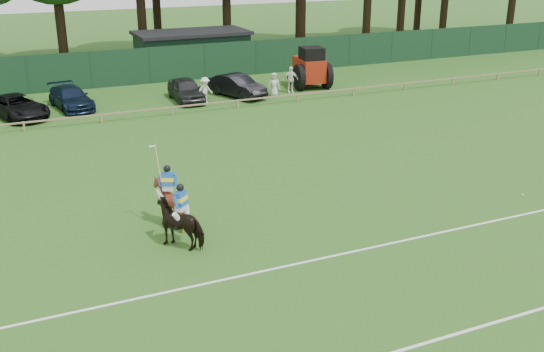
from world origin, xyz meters
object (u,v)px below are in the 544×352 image
hatch_grey (186,90)px  utility_shed (192,51)px  horse_dark (182,223)px  polo_ball (523,195)px  estate_black (237,86)px  horse_chestnut (169,203)px  sedan_navy (71,98)px  suv_black (17,107)px  spectator_left (205,90)px  spectator_right (274,85)px  spectator_mid (290,80)px  tractor (310,68)px

hatch_grey → utility_shed: bearing=72.1°
horse_dark → polo_ball: size_ratio=20.21×
horse_dark → estate_black: horse_dark is taller
horse_chestnut → sedan_navy: (-0.83, 18.51, -0.17)m
estate_black → polo_ball: size_ratio=47.33×
suv_black → polo_ball: (17.15, -20.59, -0.60)m
horse_chestnut → hatch_grey: (5.95, 17.54, -0.11)m
horse_chestnut → spectator_left: (6.83, 16.45, -0.01)m
spectator_right → spectator_left: bearing=-166.1°
hatch_grey → estate_black: hatch_grey is taller
hatch_grey → spectator_mid: 6.93m
hatch_grey → utility_shed: utility_shed is taller
spectator_left → utility_shed: (2.38, 10.09, 0.73)m
suv_black → spectator_mid: (16.74, -0.57, 0.22)m
horse_chestnut → spectator_left: bearing=-87.4°
spectator_mid → tractor: (1.90, 0.93, 0.43)m
horse_dark → sedan_navy: (-0.78, 20.22, -0.13)m
estate_black → spectator_left: 2.57m
polo_ball → hatch_grey: bearing=109.5°
sedan_navy → spectator_left: size_ratio=2.75×
spectator_mid → utility_shed: utility_shed is taller
estate_black → hatch_grey: bearing=155.3°
sedan_navy → tractor: size_ratio=1.26×
suv_black → utility_shed: (13.11, 9.03, 0.89)m
estate_black → spectator_left: spectator_left is taller
polo_ball → spectator_mid: bearing=91.2°
polo_ball → spectator_right: bearing=95.5°
estate_black → tractor: tractor is taller
polo_ball → utility_shed: (-4.05, 29.62, 1.49)m
hatch_grey → spectator_left: 1.41m
horse_chestnut → tractor: (14.75, 17.87, 0.49)m
horse_chestnut → hatch_grey: 18.52m
spectator_right → spectator_mid: bearing=38.9°
horse_chestnut → spectator_mid: size_ratio=0.94×
utility_shed → tractor: bearing=-57.5°
sedan_navy → utility_shed: size_ratio=0.53×
estate_black → sedan_navy: bearing=152.7°
horse_chestnut → hatch_grey: horse_chestnut is taller
sedan_navy → estate_black: 10.16m
sedan_navy → spectator_right: bearing=-19.4°
spectator_left → tractor: 8.06m
hatch_grey → spectator_left: size_ratio=2.58×
suv_black → utility_shed: utility_shed is taller
spectator_mid → polo_ball: (0.41, -20.01, -0.82)m
horse_chestnut → polo_ball: (13.26, -3.07, -0.77)m
estate_black → polo_ball: estate_black is taller
sedan_navy → hatch_grey: bearing=-17.4°
suv_black → spectator_right: size_ratio=3.02×
suv_black → polo_ball: suv_black is taller
spectator_left → polo_ball: 20.57m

